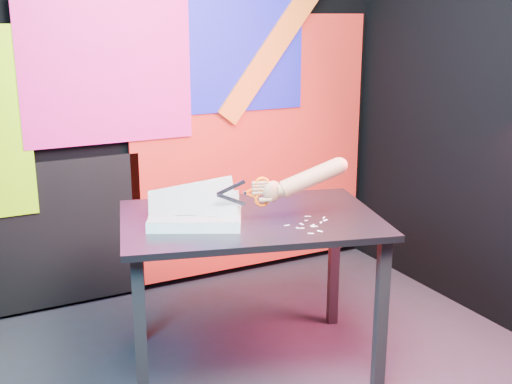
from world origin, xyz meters
TOP-DOWN VIEW (x-y plane):
  - room at (0.00, 0.00)m, footprint 3.01×3.01m
  - backdrop at (0.06, 1.46)m, footprint 2.88×0.05m
  - work_table at (0.11, 0.44)m, footprint 1.34×1.06m
  - printout_stack at (-0.15, 0.46)m, footprint 0.49×0.44m
  - scissors at (0.10, 0.34)m, footprint 0.23×0.07m
  - hand_forearm at (0.31, 0.29)m, footprint 0.42×0.15m
  - paper_clippings at (0.29, 0.20)m, footprint 0.23×0.23m

SIDE VIEW (x-z plane):
  - work_table at x=0.11m, z-range 0.28..1.03m
  - paper_clippings at x=0.29m, z-range 0.75..0.75m
  - printout_stack at x=-0.15m, z-range 0.67..0.88m
  - scissors at x=0.10m, z-range 0.82..0.96m
  - hand_forearm at x=0.31m, z-range 0.84..1.03m
  - backdrop at x=0.06m, z-range -0.08..2.00m
  - room at x=0.00m, z-range 0.00..2.71m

